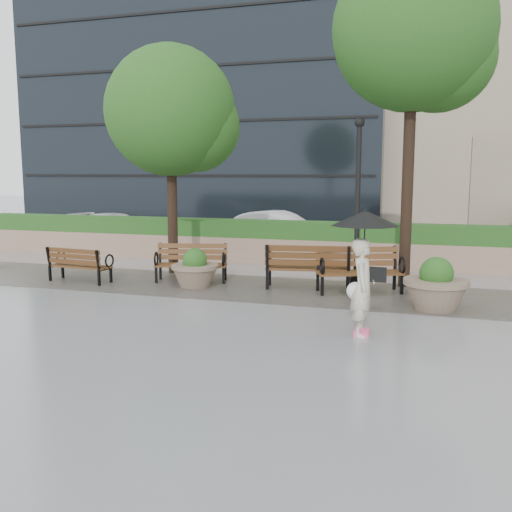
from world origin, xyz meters
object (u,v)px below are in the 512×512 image
(planter_right, at_px, (436,289))
(car_left, at_px, (117,228))
(pedestrian, at_px, (364,260))
(car_right, at_px, (278,230))
(bench_3, at_px, (359,280))
(planter_left, at_px, (195,272))
(bench_0, at_px, (80,272))
(lamppost, at_px, (357,215))
(bench_2, at_px, (308,276))
(bench_1, at_px, (191,271))

(planter_right, distance_m, car_left, 15.05)
(car_left, bearing_deg, pedestrian, -125.06)
(car_right, height_order, pedestrian, pedestrian)
(bench_3, relative_size, pedestrian, 0.98)
(planter_left, relative_size, car_left, 0.28)
(bench_0, distance_m, lamppost, 7.28)
(bench_2, relative_size, car_right, 0.51)
(bench_2, relative_size, planter_right, 1.62)
(planter_right, bearing_deg, planter_left, 172.80)
(bench_1, bearing_deg, bench_3, -15.64)
(bench_0, bearing_deg, planter_right, -176.47)
(planter_left, height_order, pedestrian, pedestrian)
(planter_right, xyz_separation_m, car_left, (-12.51, 8.36, 0.16))
(bench_0, bearing_deg, planter_left, -168.52)
(planter_left, bearing_deg, planter_right, -7.20)
(bench_3, bearing_deg, planter_right, -57.84)
(car_right, bearing_deg, planter_right, -131.23)
(bench_1, xyz_separation_m, bench_3, (4.37, -0.08, 0.03))
(bench_2, bearing_deg, car_right, -79.10)
(car_left, xyz_separation_m, car_right, (6.82, 0.16, 0.10))
(planter_left, height_order, car_left, car_left)
(planter_left, relative_size, car_right, 0.28)
(planter_left, bearing_deg, bench_2, 13.27)
(bench_0, height_order, car_left, car_left)
(bench_1, bearing_deg, bench_0, -176.83)
(lamppost, bearing_deg, pedestrian, -80.93)
(bench_1, relative_size, lamppost, 0.47)
(bench_1, xyz_separation_m, planter_left, (0.37, -0.61, 0.09))
(car_left, bearing_deg, planter_left, -130.04)
(bench_3, height_order, pedestrian, pedestrian)
(bench_2, height_order, lamppost, lamppost)
(bench_0, distance_m, car_left, 8.71)
(planter_right, height_order, car_left, car_left)
(bench_0, height_order, bench_2, bench_2)
(bench_1, bearing_deg, bench_2, -13.96)
(planter_right, bearing_deg, lamppost, 138.42)
(lamppost, bearing_deg, bench_1, -175.63)
(planter_left, xyz_separation_m, lamppost, (3.86, 0.93, 1.44))
(pedestrian, bearing_deg, bench_1, 51.97)
(pedestrian, bearing_deg, planter_right, -29.34)
(bench_1, bearing_deg, pedestrian, -51.42)
(bench_1, height_order, lamppost, lamppost)
(bench_3, bearing_deg, bench_1, 157.03)
(bench_3, height_order, car_left, car_left)
(bench_1, relative_size, car_left, 0.47)
(planter_right, bearing_deg, pedestrian, -118.14)
(car_left, bearing_deg, bench_1, -129.27)
(bench_1, height_order, planter_right, planter_right)
(bench_2, bearing_deg, bench_1, -9.11)
(bench_1, xyz_separation_m, lamppost, (4.23, 0.32, 1.53))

